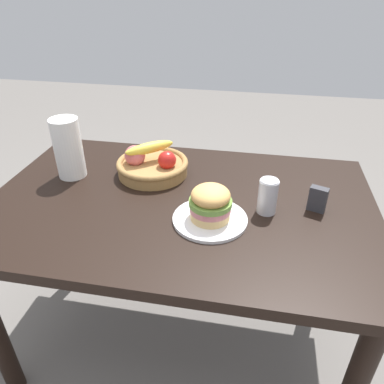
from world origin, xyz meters
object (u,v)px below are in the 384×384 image
sandwich (210,203)px  paper_towel_roll (68,148)px  napkin_holder (318,199)px  plate (210,219)px  soda_can (268,196)px  fruit_basket (152,164)px

sandwich → paper_towel_roll: size_ratio=0.59×
sandwich → napkin_holder: bearing=20.3°
plate → napkin_holder: size_ratio=2.78×
soda_can → paper_towel_roll: 0.79m
plate → napkin_holder: bearing=20.3°
sandwich → soda_can: sandwich is taller
sandwich → plate: bearing=-90.0°
plate → fruit_basket: 0.40m
plate → sandwich: (0.00, 0.00, 0.07)m
soda_can → napkin_holder: size_ratio=1.40×
napkin_holder → paper_towel_roll: bearing=-164.7°
soda_can → fruit_basket: (-0.46, 0.19, -0.02)m
paper_towel_roll → sandwich: bearing=-19.4°
paper_towel_roll → plate: bearing=-19.4°
plate → fruit_basket: size_ratio=0.86×
fruit_basket → paper_towel_roll: bearing=-167.3°
sandwich → fruit_basket: (-0.28, 0.28, -0.03)m
fruit_basket → napkin_holder: (0.63, -0.15, 0.00)m
soda_can → napkin_holder: 0.18m
paper_towel_roll → napkin_holder: (0.95, -0.08, -0.07)m
fruit_basket → paper_towel_roll: (-0.31, -0.07, 0.08)m
fruit_basket → soda_can: bearing=-22.4°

